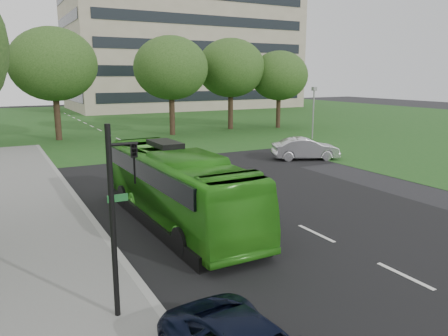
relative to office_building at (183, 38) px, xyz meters
name	(u,v)px	position (x,y,z in m)	size (l,w,h in m)	color
ground	(284,219)	(-21.96, -61.96, -12.50)	(160.00, 160.00, 0.00)	black
street_surfaces	(124,144)	(-22.34, -39.21, -12.47)	(120.00, 120.00, 0.15)	black
office_building	(183,38)	(0.00, 0.00, 0.00)	(40.10, 20.10, 25.00)	#9F917B
tree_park_b	(53,64)	(-26.90, -33.78, -5.74)	(7.65, 7.65, 10.03)	black
tree_park_c	(171,68)	(-16.37, -35.31, -6.00)	(7.22, 7.22, 9.58)	black
tree_park_d	(231,68)	(-8.95, -33.85, -5.91)	(7.36, 7.36, 9.73)	black
tree_park_e	(279,76)	(-3.58, -35.28, -6.73)	(6.37, 6.37, 8.50)	black
bus	(176,187)	(-26.04, -60.26, -11.03)	(2.48, 10.58, 2.95)	#34971E
sedan	(305,149)	(-12.94, -51.96, -11.74)	(1.61, 4.62, 1.52)	silver
traffic_light	(118,208)	(-29.88, -66.31, -9.70)	(0.76, 0.21, 4.76)	black
camera_pole	(314,106)	(-5.96, -44.22, -9.42)	(0.44, 0.40, 4.78)	gray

